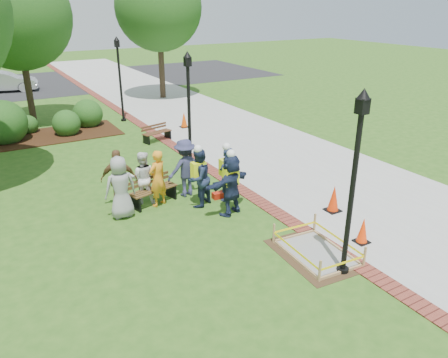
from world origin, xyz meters
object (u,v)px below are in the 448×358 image
wet_concrete_pad (317,246)px  lamp_near (354,172)px  hivis_worker_a (231,183)px  hivis_worker_b (226,172)px  bench_near (153,196)px  cone_front (363,231)px  hivis_worker_c (199,176)px

wet_concrete_pad → lamp_near: 2.41m
hivis_worker_a → wet_concrete_pad: bearing=-77.5°
lamp_near → hivis_worker_b: bearing=93.8°
wet_concrete_pad → hivis_worker_b: hivis_worker_b is taller
wet_concrete_pad → bench_near: (-2.38, 4.81, 0.03)m
wet_concrete_pad → cone_front: size_ratio=3.37×
wet_concrete_pad → hivis_worker_c: size_ratio=1.24×
bench_near → lamp_near: bearing=-67.0°
wet_concrete_pad → lamp_near: bearing=-87.9°
hivis_worker_a → hivis_worker_b: hivis_worker_a is taller
hivis_worker_b → cone_front: bearing=-67.6°
hivis_worker_b → bench_near: bearing=157.1°
bench_near → hivis_worker_b: bearing=-22.9°
bench_near → lamp_near: 6.56m
bench_near → hivis_worker_a: size_ratio=0.81×
bench_near → hivis_worker_c: 1.59m
cone_front → hivis_worker_b: (-1.68, 4.08, 0.59)m
cone_front → hivis_worker_a: 3.84m
hivis_worker_c → bench_near: bearing=144.1°
bench_near → cone_front: size_ratio=2.24×
wet_concrete_pad → hivis_worker_c: (-1.22, 3.97, 0.73)m
hivis_worker_a → hivis_worker_c: size_ratio=1.02×
hivis_worker_b → hivis_worker_c: bearing=176.9°
cone_front → hivis_worker_a: hivis_worker_a is taller
lamp_near → bench_near: bearing=113.0°
cone_front → hivis_worker_a: size_ratio=0.36×
cone_front → lamp_near: (-1.37, -0.72, 2.14)m
bench_near → hivis_worker_b: size_ratio=0.85×
wet_concrete_pad → cone_front: 1.41m
cone_front → hivis_worker_a: bearing=123.0°
wet_concrete_pad → cone_front: bearing=-6.5°
hivis_worker_a → hivis_worker_b: bearing=67.0°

